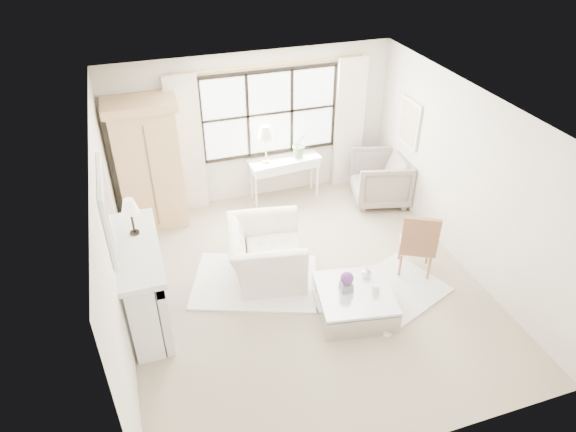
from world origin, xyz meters
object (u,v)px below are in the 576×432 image
Objects in this scene: console_table at (285,178)px; club_armchair at (266,253)px; armoire at (149,164)px; coffee_table at (354,302)px.

console_table is 1.07× the size of club_armchair.
club_armchair is at bearing -53.45° from armoire.
coffee_table is at bearing -130.88° from club_armchair.
club_armchair reaches higher than coffee_table.
coffee_table is at bearing -52.68° from armoire.
armoire is 1.80× the size of club_armchair.
console_table reaches higher than coffee_table.
armoire is 2.48m from console_table.
armoire is at bearing 47.11° from club_armchair.
console_table is 3.22m from coffee_table.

